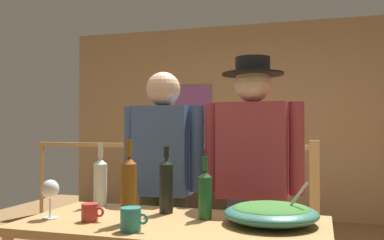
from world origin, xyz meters
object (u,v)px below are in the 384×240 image
at_px(wine_bottle_green, 205,194).
at_px(mug_teal, 131,219).
at_px(person_standing_right, 253,168).
at_px(framed_picture, 193,106).
at_px(person_standing_left, 163,176).
at_px(flat_screen_tv, 204,161).
at_px(serving_table, 173,238).
at_px(tv_console, 204,200).
at_px(wine_bottle_clear, 100,181).
at_px(wine_bottle_dark, 166,185).
at_px(stair_railing, 212,175).
at_px(mug_red, 90,212).
at_px(wine_glass, 50,191).
at_px(wine_bottle_amber, 129,189).
at_px(salad_bowl, 271,213).

relative_size(wine_bottle_green, mug_teal, 2.42).
bearing_deg(wine_bottle_green, person_standing_right, 73.56).
xyz_separation_m(framed_picture, person_standing_left, (0.79, -3.26, -0.62)).
bearing_deg(flat_screen_tv, wine_bottle_green, -74.60).
bearing_deg(person_standing_right, serving_table, 66.98).
height_order(tv_console, wine_bottle_clear, wine_bottle_clear).
distance_m(wine_bottle_green, wine_bottle_dark, 0.24).
bearing_deg(mug_teal, wine_bottle_dark, 88.81).
distance_m(tv_console, flat_screen_tv, 0.51).
distance_m(wine_bottle_dark, mug_teal, 0.42).
bearing_deg(wine_bottle_dark, stair_railing, 98.74).
relative_size(serving_table, mug_red, 12.57).
bearing_deg(framed_picture, wine_glass, -83.20).
height_order(wine_bottle_green, person_standing_right, person_standing_right).
xyz_separation_m(wine_bottle_clear, wine_bottle_green, (0.65, -0.16, -0.02)).
distance_m(wine_glass, wine_bottle_green, 0.75).
relative_size(flat_screen_tv, serving_table, 0.39).
bearing_deg(stair_railing, mug_red, -87.90).
distance_m(framed_picture, flat_screen_tv, 0.86).
bearing_deg(wine_glass, mug_red, 1.27).
height_order(stair_railing, mug_red, stair_railing).
distance_m(wine_bottle_amber, mug_teal, 0.18).
bearing_deg(wine_bottle_clear, person_standing_right, 24.40).
bearing_deg(framed_picture, serving_table, -74.57).
height_order(framed_picture, person_standing_right, framed_picture).
relative_size(serving_table, wine_bottle_amber, 3.70).
bearing_deg(tv_console, salad_bowl, -70.06).
bearing_deg(person_standing_left, tv_console, -81.43).
relative_size(wine_bottle_amber, wine_bottle_green, 1.28).
height_order(wine_glass, wine_bottle_clear, wine_bottle_clear).
height_order(serving_table, wine_bottle_clear, wine_bottle_clear).
bearing_deg(mug_teal, tv_console, 100.60).
bearing_deg(flat_screen_tv, stair_railing, -69.44).
relative_size(stair_railing, serving_table, 2.33).
bearing_deg(tv_console, wine_bottle_amber, -80.13).
height_order(wine_glass, wine_bottle_dark, wine_bottle_dark).
height_order(flat_screen_tv, wine_glass, wine_glass).
bearing_deg(mug_teal, person_standing_right, 65.19).
bearing_deg(wine_bottle_amber, tv_console, 99.87).
bearing_deg(mug_red, wine_bottle_clear, 112.23).
xyz_separation_m(framed_picture, salad_bowl, (1.52, -3.80, -0.71)).
height_order(wine_bottle_green, wine_bottle_dark, wine_bottle_dark).
distance_m(stair_railing, person_standing_right, 2.17).
bearing_deg(tv_console, wine_bottle_clear, -84.88).
bearing_deg(flat_screen_tv, wine_glass, -86.43).
xyz_separation_m(salad_bowl, person_standing_right, (-0.17, 0.54, 0.15)).
bearing_deg(person_standing_left, salad_bowl, 142.06).
bearing_deg(person_standing_left, mug_teal, 100.01).
bearing_deg(wine_glass, flat_screen_tv, 93.57).
relative_size(salad_bowl, wine_bottle_dark, 1.26).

